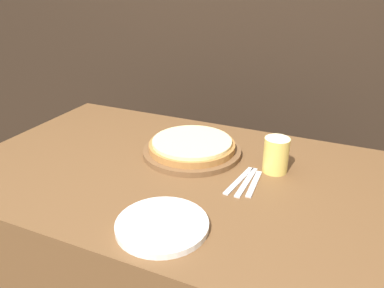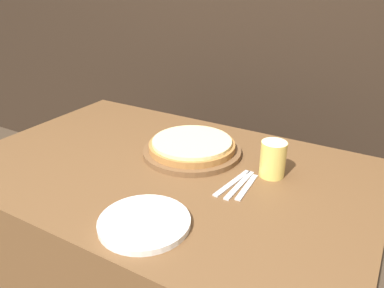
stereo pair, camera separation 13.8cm
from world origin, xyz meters
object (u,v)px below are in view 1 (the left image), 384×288
at_px(pizza_on_board, 192,148).
at_px(beer_glass, 276,154).
at_px(dinner_plate, 162,225).
at_px(spoon, 254,184).
at_px(dinner_knife, 246,182).
at_px(fork, 239,180).

bearing_deg(pizza_on_board, beer_glass, -1.03).
bearing_deg(dinner_plate, spoon, 62.93).
xyz_separation_m(dinner_knife, spoon, (0.03, 0.00, 0.00)).
bearing_deg(dinner_plate, dinner_knife, 66.61).
relative_size(pizza_on_board, beer_glass, 3.01).
height_order(dinner_plate, dinner_knife, dinner_plate).
bearing_deg(spoon, dinner_plate, -117.07).
height_order(fork, spoon, same).
height_order(beer_glass, spoon, beer_glass).
xyz_separation_m(beer_glass, dinner_knife, (-0.06, -0.12, -0.06)).
bearing_deg(fork, dinner_knife, 0.00).
distance_m(pizza_on_board, fork, 0.25).
bearing_deg(dinner_plate, beer_glass, 65.04).
distance_m(beer_glass, spoon, 0.14).
relative_size(fork, spoon, 1.17).
bearing_deg(dinner_plate, pizza_on_board, 103.99).
bearing_deg(spoon, beer_glass, 71.20).
relative_size(pizza_on_board, fork, 1.85).
bearing_deg(dinner_knife, beer_glass, 60.91).
distance_m(beer_glass, dinner_plate, 0.48).
relative_size(beer_glass, dinner_knife, 0.62).
bearing_deg(fork, spoon, 0.00).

